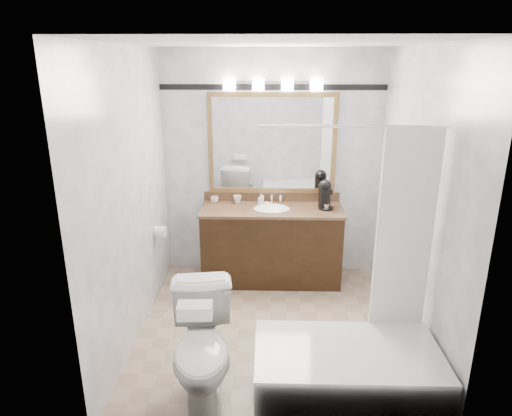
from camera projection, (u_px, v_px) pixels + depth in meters
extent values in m
cube|color=tan|center=(271.00, 330.00, 4.22)|extent=(2.40, 2.60, 0.01)
cube|color=white|center=(275.00, 42.00, 3.43)|extent=(2.40, 2.60, 0.01)
cube|color=white|center=(272.00, 166.00, 5.06)|extent=(2.40, 0.01, 2.50)
cube|color=white|center=(274.00, 269.00, 2.59)|extent=(2.40, 0.01, 2.50)
cube|color=white|center=(130.00, 200.00, 3.86)|extent=(0.01, 2.60, 2.50)
cube|color=white|center=(417.00, 202.00, 3.79)|extent=(0.01, 2.60, 2.50)
cube|color=black|center=(271.00, 246.00, 5.05)|extent=(1.50, 0.55, 0.82)
cube|color=#886040|center=(272.00, 210.00, 4.92)|extent=(1.53, 0.58, 0.03)
cube|color=#886040|center=(272.00, 197.00, 5.15)|extent=(1.53, 0.03, 0.10)
ellipsoid|color=white|center=(272.00, 211.00, 4.92)|extent=(0.44, 0.34, 0.14)
cube|color=olive|center=(273.00, 95.00, 4.80)|extent=(1.40, 0.04, 0.05)
cube|color=olive|center=(272.00, 190.00, 5.13)|extent=(1.40, 0.04, 0.05)
cube|color=olive|center=(210.00, 144.00, 4.98)|extent=(0.05, 0.04, 1.00)
cube|color=olive|center=(334.00, 144.00, 4.94)|extent=(0.05, 0.04, 1.00)
cube|color=white|center=(272.00, 144.00, 4.97)|extent=(1.30, 0.01, 1.00)
cube|color=silver|center=(273.00, 82.00, 4.75)|extent=(0.90, 0.05, 0.03)
cube|color=white|center=(229.00, 84.00, 4.72)|extent=(0.12, 0.12, 0.12)
cube|color=white|center=(258.00, 84.00, 4.71)|extent=(0.12, 0.12, 0.12)
cube|color=white|center=(287.00, 85.00, 4.70)|extent=(0.12, 0.12, 0.12)
cube|color=white|center=(316.00, 85.00, 4.70)|extent=(0.12, 0.12, 0.12)
cube|color=black|center=(273.00, 87.00, 4.79)|extent=(2.40, 0.01, 0.06)
cube|color=white|center=(346.00, 376.00, 3.26)|extent=(1.30, 0.72, 0.45)
cylinder|color=silver|center=(353.00, 126.00, 3.08)|extent=(1.30, 0.02, 0.02)
cube|color=white|center=(404.00, 234.00, 3.30)|extent=(0.40, 0.04, 1.55)
cylinder|color=white|center=(160.00, 232.00, 4.66)|extent=(0.11, 0.12, 0.12)
imported|color=white|center=(203.00, 349.00, 3.26)|extent=(0.56, 0.86, 0.82)
cube|color=white|center=(195.00, 311.00, 2.90)|extent=(0.23, 0.13, 0.09)
cylinder|color=black|center=(326.00, 208.00, 4.89)|extent=(0.16, 0.16, 0.02)
cylinder|color=black|center=(325.00, 196.00, 4.90)|extent=(0.13, 0.13, 0.23)
sphere|color=black|center=(325.00, 186.00, 4.87)|extent=(0.14, 0.14, 0.14)
cube|color=black|center=(327.00, 191.00, 4.81)|extent=(0.11, 0.11, 0.04)
cylinder|color=silver|center=(327.00, 206.00, 4.86)|extent=(0.05, 0.05, 0.05)
imported|color=white|center=(214.00, 199.00, 5.10)|extent=(0.12, 0.12, 0.07)
imported|color=white|center=(237.00, 199.00, 5.08)|extent=(0.10, 0.10, 0.09)
imported|color=white|center=(261.00, 199.00, 5.02)|extent=(0.06, 0.07, 0.12)
cube|color=beige|center=(268.00, 204.00, 5.02)|extent=(0.10, 0.08, 0.03)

